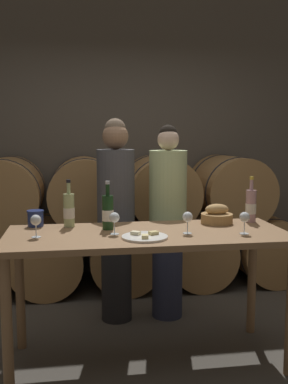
% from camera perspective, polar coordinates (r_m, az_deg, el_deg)
% --- Properties ---
extents(ground_plane, '(10.00, 10.00, 0.00)m').
position_cam_1_polar(ground_plane, '(3.28, 0.43, -20.54)').
color(ground_plane, '#4C473F').
extents(stone_wall_back, '(10.00, 0.12, 3.20)m').
position_cam_1_polar(stone_wall_back, '(5.01, -3.49, 8.09)').
color(stone_wall_back, '#60594F').
rests_on(stone_wall_back, ground_plane).
extents(barrel_stack, '(3.70, 0.87, 1.32)m').
position_cam_1_polar(barrel_stack, '(4.56, -2.74, -4.23)').
color(barrel_stack, '#A87A47').
rests_on(barrel_stack, ground_plane).
extents(tasting_table, '(1.86, 0.76, 0.89)m').
position_cam_1_polar(tasting_table, '(3.00, 0.44, -7.19)').
color(tasting_table, olive).
rests_on(tasting_table, ground_plane).
extents(person_left, '(0.30, 0.30, 1.66)m').
position_cam_1_polar(person_left, '(3.66, -3.57, -3.19)').
color(person_left, '#232326').
rests_on(person_left, ground_plane).
extents(person_right, '(0.31, 0.31, 1.61)m').
position_cam_1_polar(person_right, '(3.73, 3.03, -3.64)').
color(person_right, '#2D334C').
rests_on(person_right, ground_plane).
extents(wine_bottle_red, '(0.08, 0.08, 0.33)m').
position_cam_1_polar(wine_bottle_red, '(3.05, -4.62, -2.58)').
color(wine_bottle_red, '#193819').
rests_on(wine_bottle_red, tasting_table).
extents(wine_bottle_white, '(0.08, 0.08, 0.33)m').
position_cam_1_polar(wine_bottle_white, '(3.18, -9.50, -2.27)').
color(wine_bottle_white, '#ADBC7F').
rests_on(wine_bottle_white, tasting_table).
extents(wine_bottle_rose, '(0.08, 0.08, 0.34)m').
position_cam_1_polar(wine_bottle_rose, '(3.40, 13.42, -1.71)').
color(wine_bottle_rose, '#BC8E93').
rests_on(wine_bottle_rose, tasting_table).
extents(blue_crock, '(0.12, 0.12, 0.11)m').
position_cam_1_polar(blue_crock, '(3.25, -13.62, -3.17)').
color(blue_crock, navy).
rests_on(blue_crock, tasting_table).
extents(bread_basket, '(0.23, 0.23, 0.14)m').
position_cam_1_polar(bread_basket, '(3.30, 9.23, -3.02)').
color(bread_basket, '#A87F4C').
rests_on(bread_basket, tasting_table).
extents(cheese_plate, '(0.29, 0.29, 0.04)m').
position_cam_1_polar(cheese_plate, '(2.81, 0.09, -5.69)').
color(cheese_plate, white).
rests_on(cheese_plate, tasting_table).
extents(wine_glass_far_left, '(0.07, 0.07, 0.14)m').
position_cam_1_polar(wine_glass_far_left, '(2.89, -13.58, -3.59)').
color(wine_glass_far_left, white).
rests_on(wine_glass_far_left, tasting_table).
extents(wine_glass_left, '(0.07, 0.07, 0.14)m').
position_cam_1_polar(wine_glass_left, '(2.90, -3.79, -3.35)').
color(wine_glass_left, white).
rests_on(wine_glass_left, tasting_table).
extents(wine_glass_center, '(0.07, 0.07, 0.14)m').
position_cam_1_polar(wine_glass_center, '(2.93, 5.56, -3.27)').
color(wine_glass_center, white).
rests_on(wine_glass_center, tasting_table).
extents(wine_glass_right, '(0.07, 0.07, 0.14)m').
position_cam_1_polar(wine_glass_right, '(2.98, 12.65, -3.23)').
color(wine_glass_right, white).
rests_on(wine_glass_right, tasting_table).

